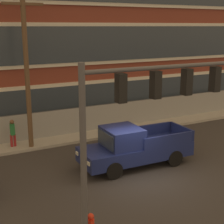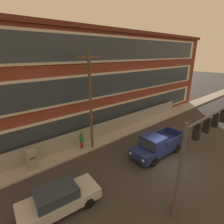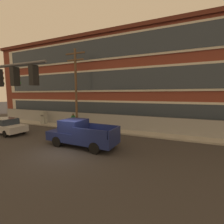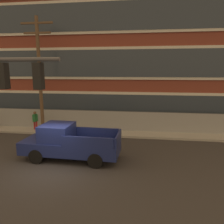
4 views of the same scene
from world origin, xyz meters
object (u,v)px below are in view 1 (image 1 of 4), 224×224
pickup_truck_navy (134,147)px  utility_pole_near_corner (26,60)px  pedestrian_near_cabinet (13,132)px  traffic_signal_mast (143,104)px  fire_hydrant (91,224)px

pickup_truck_navy → utility_pole_near_corner: (-3.77, 4.68, 3.99)m
pickup_truck_navy → pedestrian_near_cabinet: size_ratio=3.34×
pickup_truck_navy → pedestrian_near_cabinet: bearing=132.0°
traffic_signal_mast → utility_pole_near_corner: size_ratio=0.67×
traffic_signal_mast → fire_hydrant: size_ratio=7.71×
traffic_signal_mast → fire_hydrant: traffic_signal_mast is taller
utility_pole_near_corner → fire_hydrant: bearing=-93.1°
pickup_truck_navy → pedestrian_near_cabinet: pickup_truck_navy is taller
traffic_signal_mast → pedestrian_near_cabinet: traffic_signal_mast is taller
pedestrian_near_cabinet → fire_hydrant: size_ratio=2.17×
pickup_truck_navy → utility_pole_near_corner: size_ratio=0.63×
traffic_signal_mast → pickup_truck_navy: traffic_signal_mast is taller
pedestrian_near_cabinet → fire_hydrant: 9.43m
pedestrian_near_cabinet → fire_hydrant: pedestrian_near_cabinet is taller
utility_pole_near_corner → pedestrian_near_cabinet: utility_pole_near_corner is taller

